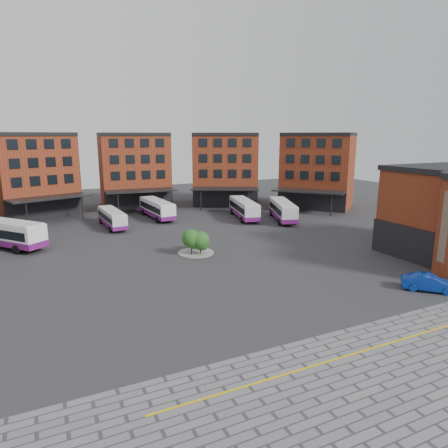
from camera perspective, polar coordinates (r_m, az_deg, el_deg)
name	(u,v)px	position (r m, az deg, el deg)	size (l,w,h in m)	color
ground	(223,289)	(37.93, -0.18, -9.30)	(160.00, 160.00, 0.00)	#28282B
yellow_line	(342,357)	(28.39, 16.52, -17.79)	(26.00, 0.15, 0.02)	gold
main_building	(101,177)	(71.18, -17.11, 6.47)	(94.14, 42.48, 14.60)	maroon
tree_island	(197,241)	(48.10, -3.88, -2.46)	(4.40, 4.40, 3.18)	gray
bus_b	(3,233)	(58.24, -28.97, -1.11)	(10.23, 11.64, 3.56)	white
bus_c	(112,218)	(64.61, -15.70, 0.85)	(2.96, 10.00, 2.78)	silver
bus_d	(157,208)	(70.08, -9.57, 2.22)	(3.40, 11.46, 3.19)	white
bus_e	(244,208)	(69.07, 2.86, 2.24)	(5.20, 11.71, 3.22)	silver
bus_f	(283,210)	(68.14, 8.39, 1.99)	(6.70, 11.65, 3.24)	silver
blue_car	(429,283)	(41.87, 27.28, -7.48)	(1.65, 4.74, 1.56)	navy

